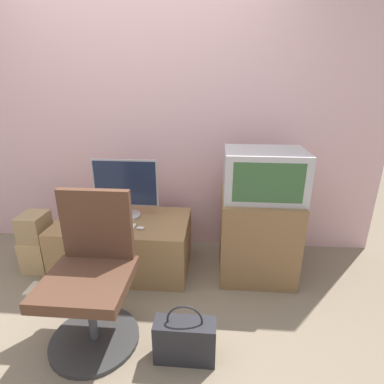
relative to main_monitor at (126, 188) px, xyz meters
name	(u,v)px	position (x,y,z in m)	size (l,w,h in m)	color
ground_plane	(102,338)	(0.05, -0.89, -0.71)	(12.00, 12.00, 0.00)	#7F705B
wall_back	(140,111)	(0.05, 0.43, 0.59)	(4.40, 0.05, 2.60)	beige
desk	(125,244)	(-0.02, -0.09, -0.49)	(1.11, 0.64, 0.45)	#937047
side_stand	(257,234)	(1.11, -0.04, -0.36)	(0.61, 0.61, 0.70)	olive
main_monitor	(126,188)	(0.00, 0.00, 0.00)	(0.55, 0.22, 0.51)	#B2B2B7
keyboard	(116,227)	(-0.03, -0.22, -0.25)	(0.29, 0.11, 0.01)	white
mouse	(140,228)	(0.17, -0.24, -0.25)	(0.06, 0.04, 0.03)	silver
crt_tv	(264,174)	(1.12, -0.07, 0.17)	(0.61, 0.45, 0.38)	#B7B7BC
office_chair	(92,281)	(0.02, -0.85, -0.30)	(0.55, 0.55, 0.95)	#333333
cardboard_box_lower	(39,253)	(-0.78, -0.15, -0.57)	(0.22, 0.28, 0.28)	tan
cardboard_box_upper	(34,227)	(-0.78, -0.15, -0.32)	(0.20, 0.25, 0.22)	#A3845B
handbag	(185,340)	(0.60, -0.99, -0.57)	(0.36, 0.14, 0.39)	#232328
book	(41,289)	(-0.60, -0.47, -0.70)	(0.21, 0.17, 0.02)	beige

